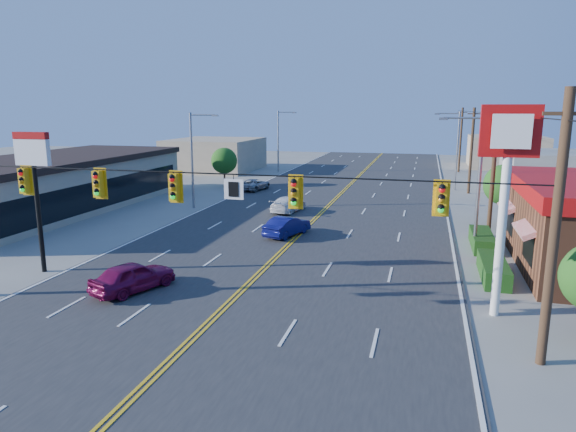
% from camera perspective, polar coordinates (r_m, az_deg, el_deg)
% --- Properties ---
extents(ground, '(160.00, 160.00, 0.00)m').
position_cam_1_polar(ground, '(20.88, -8.85, -11.85)').
color(ground, gray).
rests_on(ground, ground).
extents(road, '(20.00, 120.00, 0.06)m').
position_cam_1_polar(road, '(39.14, 3.00, -0.38)').
color(road, '#2D2D30').
rests_on(road, ground).
extents(signal_span, '(24.32, 0.34, 9.00)m').
position_cam_1_polar(signal_span, '(19.50, -9.63, 1.47)').
color(signal_span, '#47301E').
rests_on(signal_span, ground).
extents(kfc_pylon, '(2.20, 0.36, 8.50)m').
position_cam_1_polar(kfc_pylon, '(21.75, 23.14, 4.84)').
color(kfc_pylon, white).
rests_on(kfc_pylon, ground).
extents(strip_mall, '(10.40, 26.40, 4.40)m').
position_cam_1_polar(strip_mall, '(46.77, -24.97, 3.30)').
color(strip_mall, tan).
rests_on(strip_mall, ground).
extents(pizza_hut_sign, '(1.90, 0.30, 6.85)m').
position_cam_1_polar(pizza_hut_sign, '(28.76, -26.35, 4.34)').
color(pizza_hut_sign, black).
rests_on(pizza_hut_sign, ground).
extents(streetlight_se, '(2.55, 0.25, 8.00)m').
position_cam_1_polar(streetlight_se, '(31.77, 20.15, 4.24)').
color(streetlight_se, gray).
rests_on(streetlight_se, ground).
extents(streetlight_ne, '(2.55, 0.25, 8.00)m').
position_cam_1_polar(streetlight_ne, '(55.61, 18.12, 7.38)').
color(streetlight_ne, gray).
rests_on(streetlight_ne, ground).
extents(streetlight_sw, '(2.55, 0.25, 8.00)m').
position_cam_1_polar(streetlight_sw, '(43.80, -10.40, 6.70)').
color(streetlight_sw, gray).
rests_on(streetlight_sw, ground).
extents(streetlight_nw, '(2.55, 0.25, 8.00)m').
position_cam_1_polar(streetlight_nw, '(68.14, -0.93, 8.70)').
color(streetlight_nw, gray).
rests_on(streetlight_nw, ground).
extents(utility_pole_near, '(0.28, 0.28, 8.40)m').
position_cam_1_polar(utility_pole_near, '(35.90, 21.83, 4.41)').
color(utility_pole_near, '#47301E').
rests_on(utility_pole_near, ground).
extents(utility_pole_mid, '(0.28, 0.28, 8.40)m').
position_cam_1_polar(utility_pole_mid, '(53.74, 19.70, 6.80)').
color(utility_pole_mid, '#47301E').
rests_on(utility_pole_mid, ground).
extents(utility_pole_far, '(0.28, 0.28, 8.40)m').
position_cam_1_polar(utility_pole_far, '(71.65, 18.63, 7.99)').
color(utility_pole_far, '#47301E').
rests_on(utility_pole_far, ground).
extents(tree_kfc_rear, '(2.94, 2.94, 4.41)m').
position_cam_1_polar(tree_kfc_rear, '(40.17, 22.90, 3.22)').
color(tree_kfc_rear, '#47301E').
rests_on(tree_kfc_rear, ground).
extents(tree_west, '(2.80, 2.80, 4.20)m').
position_cam_1_polar(tree_west, '(55.79, -7.11, 6.11)').
color(tree_west, '#47301E').
rests_on(tree_west, ground).
extents(bld_east_mid, '(12.00, 10.00, 4.00)m').
position_cam_1_polar(bld_east_mid, '(59.44, 28.73, 4.32)').
color(bld_east_mid, gray).
rests_on(bld_east_mid, ground).
extents(bld_west_far, '(11.00, 12.00, 4.20)m').
position_cam_1_polar(bld_west_far, '(71.40, -8.10, 6.79)').
color(bld_west_far, tan).
rests_on(bld_west_far, ground).
extents(bld_east_far, '(10.00, 10.00, 4.40)m').
position_cam_1_polar(bld_east_far, '(80.41, 23.08, 6.60)').
color(bld_east_far, tan).
rests_on(bld_east_far, ground).
extents(car_magenta, '(3.05, 4.36, 1.38)m').
position_cam_1_polar(car_magenta, '(24.90, -16.82, -6.56)').
color(car_magenta, maroon).
rests_on(car_magenta, ground).
extents(car_blue, '(2.50, 4.16, 1.29)m').
position_cam_1_polar(car_blue, '(33.93, -0.10, -1.22)').
color(car_blue, '#0E1156').
rests_on(car_blue, ground).
extents(car_white, '(2.34, 4.51, 1.25)m').
position_cam_1_polar(car_white, '(41.78, 0.00, 1.26)').
color(car_white, white).
rests_on(car_white, ground).
extents(car_silver, '(2.66, 4.44, 1.15)m').
position_cam_1_polar(car_silver, '(52.98, -3.74, 3.46)').
color(car_silver, '#98999D').
rests_on(car_silver, ground).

